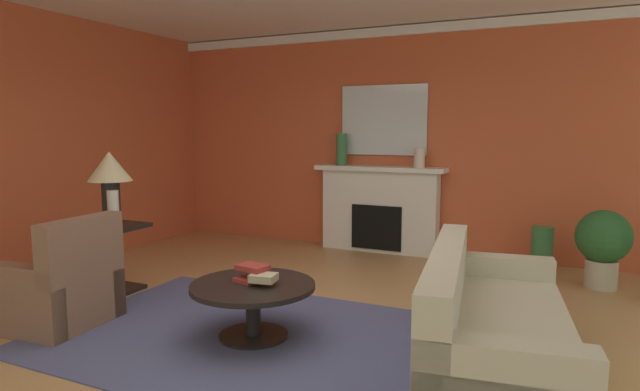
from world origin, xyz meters
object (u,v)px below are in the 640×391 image
Objects in this scene: mantel_mirror at (384,120)px; vase_mantel_left at (341,150)px; fireplace at (379,211)px; vase_tall_corner at (542,250)px; table_lamp at (110,174)px; armchair_near_window at (59,290)px; vase_mantel_right at (419,158)px; potted_plant at (603,242)px; coffee_table at (253,297)px; vase_on_side_table at (113,209)px; sofa at (490,333)px; side_table at (114,253)px.

mantel_mirror is 0.70m from vase_mantel_left.
fireplace is 3.27× the size of vase_tall_corner.
mantel_mirror reaches higher than table_lamp.
table_lamp is at bearing 108.90° from armchair_near_window.
potted_plant is at bearing -15.30° from vase_mantel_right.
coffee_table is 3.53m from vase_mantel_left.
table_lamp is (-1.89, -3.03, -0.57)m from mantel_mirror.
vase_on_side_table is 4.74m from vase_tall_corner.
vase_on_side_table reaches higher than potted_plant.
vase_tall_corner is (0.20, 2.94, -0.02)m from sofa.
side_table is (-1.97, 0.45, 0.06)m from coffee_table.
coffee_table is 2.20m from table_lamp.
vase_mantel_left reaches higher than armchair_near_window.
vase_on_side_table is (-0.16, 0.79, 0.58)m from armchair_near_window.
vase_mantel_right is at bearing 49.52° from side_table.
fireplace is 7.10× the size of vase_mantel_right.
mantel_mirror is 0.76m from vase_mantel_right.
vase_mantel_right is at bearing 60.56° from armchair_near_window.
table_lamp reaches higher than vase_mantel_right.
fireplace is 3.47m from side_table.
sofa is 2.65× the size of potted_plant.
side_table is at bearing 174.99° from sofa.
sofa is at bearing -67.25° from vase_mantel_right.
vase_mantel_left is (1.34, 2.86, 0.17)m from table_lamp.
table_lamp reaches higher than armchair_near_window.
armchair_near_window is at bearing -112.44° from fireplace.
vase_tall_corner is at bearing 43.86° from armchair_near_window.
vase_tall_corner is (2.01, 3.06, -0.06)m from coffee_table.
armchair_near_window is 1.73× the size of vase_tall_corner.
mantel_mirror is 3.83m from side_table.
vase_tall_corner is at bearing 86.17° from sofa.
sofa is 2.20× the size of coffee_table.
armchair_near_window is 4.05m from vase_mantel_left.
mantel_mirror is 3.77m from coffee_table.
side_table is (-1.89, -2.91, -0.16)m from fireplace.
vase_on_side_table reaches higher than armchair_near_window.
sofa is 4.00× the size of vase_tall_corner.
armchair_near_window is at bearing -71.10° from table_lamp.
fireplace reaches higher than coffee_table.
side_table is 0.52m from vase_on_side_table.
side_table is (-1.89, -3.03, -1.39)m from mantel_mirror.
armchair_near_window is 0.99m from vase_on_side_table.
side_table is at bearing -115.10° from vase_mantel_left.
vase_mantel_right is (-1.34, 3.19, 1.00)m from sofa.
vase_on_side_table is 5.05m from potted_plant.
vase_mantel_right is at bearing 52.45° from vase_on_side_table.
fireplace is at bearing 56.99° from side_table.
table_lamp is (-1.97, 0.45, 0.89)m from coffee_table.
sofa is at bearing -5.01° from table_lamp.
vase_tall_corner is at bearing 33.28° from side_table.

